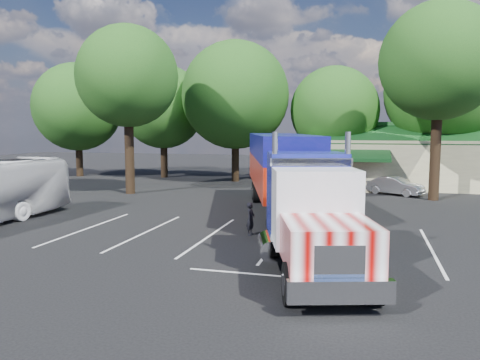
% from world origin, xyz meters
% --- Properties ---
extents(ground, '(120.00, 120.00, 0.00)m').
position_xyz_m(ground, '(0.00, 0.00, 0.00)').
color(ground, black).
rests_on(ground, ground).
extents(event_hall, '(24.20, 14.12, 5.55)m').
position_xyz_m(event_hall, '(13.74, 17.81, 2.21)').
color(event_hall, beige).
rests_on(event_hall, ground).
extents(tree_row_a, '(9.00, 9.00, 11.68)m').
position_xyz_m(tree_row_a, '(-22.00, 16.50, 7.16)').
color(tree_row_a, black).
rests_on(tree_row_a, ground).
extents(tree_row_b, '(8.40, 8.40, 11.35)m').
position_xyz_m(tree_row_b, '(-13.00, 17.80, 7.13)').
color(tree_row_b, black).
rests_on(tree_row_b, ground).
extents(tree_row_c, '(10.00, 10.00, 13.05)m').
position_xyz_m(tree_row_c, '(-5.00, 16.20, 8.04)').
color(tree_row_c, black).
rests_on(tree_row_c, ground).
extents(tree_row_d, '(8.00, 8.00, 10.60)m').
position_xyz_m(tree_row_d, '(4.00, 17.50, 6.58)').
color(tree_row_d, black).
rests_on(tree_row_d, ground).
extents(tree_row_e, '(9.60, 9.60, 12.90)m').
position_xyz_m(tree_row_e, '(13.00, 18.00, 8.09)').
color(tree_row_e, black).
rests_on(tree_row_e, ground).
extents(tree_near_left, '(7.60, 7.60, 12.65)m').
position_xyz_m(tree_near_left, '(-10.50, 6.00, 8.81)').
color(tree_near_left, black).
rests_on(tree_near_left, ground).
extents(tree_near_right, '(8.00, 8.00, 13.50)m').
position_xyz_m(tree_near_right, '(11.50, 8.50, 9.46)').
color(tree_near_right, black).
rests_on(tree_near_right, ground).
extents(semi_truck, '(9.17, 22.96, 4.84)m').
position_xyz_m(semi_truck, '(2.85, -2.02, 2.74)').
color(semi_truck, black).
rests_on(semi_truck, ground).
extents(woman, '(0.43, 0.60, 1.54)m').
position_xyz_m(woman, '(1.79, -5.28, 0.77)').
color(woman, black).
rests_on(woman, ground).
extents(bicycle, '(0.72, 1.68, 0.86)m').
position_xyz_m(bicycle, '(3.18, 3.52, 0.43)').
color(bicycle, black).
rests_on(bicycle, ground).
extents(silver_sedan, '(4.33, 3.22, 1.36)m').
position_xyz_m(silver_sedan, '(9.07, 10.50, 0.68)').
color(silver_sedan, '#979A9E').
rests_on(silver_sedan, ground).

